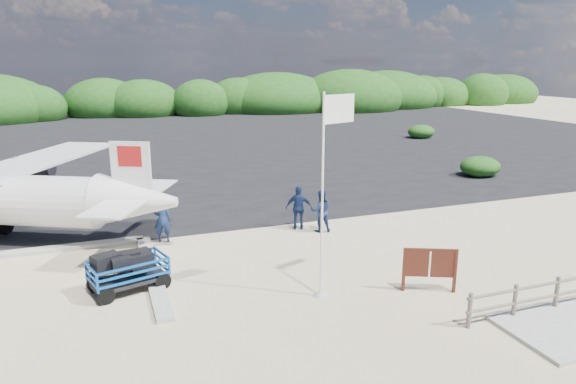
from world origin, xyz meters
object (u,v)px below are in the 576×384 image
at_px(flagpole, 321,296).
at_px(crew_b, 321,211).
at_px(crew_a, 162,219).
at_px(aircraft_large, 295,147).
at_px(crew_c, 299,208).
at_px(baggage_cart, 130,290).
at_px(signboard, 428,291).

xyz_separation_m(flagpole, crew_b, (2.44, 5.56, 0.88)).
height_order(crew_a, aircraft_large, aircraft_large).
bearing_deg(crew_c, crew_b, 163.81).
xyz_separation_m(baggage_cart, signboard, (8.60, -3.23, 0.00)).
bearing_deg(crew_a, crew_c, -173.24).
bearing_deg(crew_b, aircraft_large, -96.09).
relative_size(signboard, aircraft_large, 0.10).
relative_size(baggage_cart, flagpole, 0.40).
distance_m(crew_a, crew_c, 5.56).
bearing_deg(aircraft_large, signboard, 104.85).
height_order(baggage_cart, crew_b, crew_b).
bearing_deg(aircraft_large, crew_a, 83.75).
bearing_deg(crew_b, flagpole, 78.46).
distance_m(crew_a, crew_b, 6.36).
distance_m(crew_b, aircraft_large, 21.79).
relative_size(flagpole, signboard, 3.50).
bearing_deg(aircraft_large, flagpole, 97.96).
bearing_deg(crew_c, baggage_cart, 51.33).
relative_size(baggage_cart, signboard, 1.41).
relative_size(crew_b, crew_c, 0.95).
bearing_deg(crew_b, baggage_cart, 34.27).
height_order(baggage_cart, flagpole, flagpole).
distance_m(signboard, crew_c, 7.24).
xyz_separation_m(signboard, aircraft_large, (6.01, 27.10, 0.00)).
height_order(flagpole, signboard, flagpole).
bearing_deg(signboard, flagpole, -170.40).
height_order(crew_a, crew_c, crew_c).
distance_m(crew_b, crew_c, 0.95).
relative_size(baggage_cart, aircraft_large, 0.14).
distance_m(flagpole, crew_a, 7.66).
bearing_deg(crew_a, signboard, 144.50).
bearing_deg(aircraft_large, baggage_cart, 85.87).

